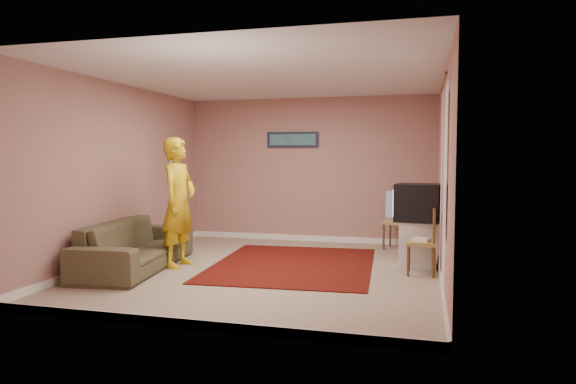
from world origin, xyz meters
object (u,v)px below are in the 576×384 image
(chair_b, at_px, (421,235))
(person, at_px, (179,202))
(sofa, at_px, (136,245))
(tv_cabinet, at_px, (418,244))
(crt_tv, at_px, (418,202))
(chair_a, at_px, (398,215))

(chair_b, relative_size, person, 0.26)
(person, bearing_deg, sofa, 124.55)
(tv_cabinet, distance_m, crt_tv, 0.58)
(tv_cabinet, xyz_separation_m, crt_tv, (-0.01, 0.00, 0.58))
(chair_a, relative_size, sofa, 0.22)
(chair_a, distance_m, sofa, 4.21)
(tv_cabinet, distance_m, person, 3.40)
(chair_a, xyz_separation_m, chair_b, (0.39, -1.80, -0.04))
(crt_tv, height_order, person, person)
(sofa, bearing_deg, chair_a, -61.27)
(crt_tv, xyz_separation_m, sofa, (-3.74, -1.14, -0.58))
(tv_cabinet, height_order, crt_tv, crt_tv)
(chair_b, xyz_separation_m, sofa, (-3.80, -0.65, -0.20))
(crt_tv, relative_size, person, 0.37)
(crt_tv, relative_size, chair_b, 1.43)
(chair_b, bearing_deg, tv_cabinet, -173.79)
(crt_tv, relative_size, sofa, 0.30)
(sofa, bearing_deg, chair_b, -87.27)
(tv_cabinet, distance_m, chair_b, 0.53)
(chair_a, xyz_separation_m, person, (-2.91, -2.14, 0.34))
(tv_cabinet, distance_m, chair_a, 1.38)
(chair_b, bearing_deg, crt_tv, -173.08)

